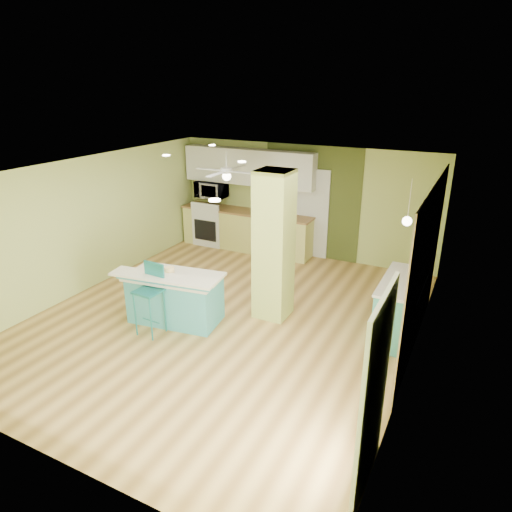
{
  "coord_description": "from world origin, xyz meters",
  "views": [
    {
      "loc": [
        3.56,
        -5.89,
        3.78
      ],
      "look_at": [
        0.37,
        0.4,
        1.06
      ],
      "focal_mm": 32.0,
      "sensor_mm": 36.0,
      "label": 1
    }
  ],
  "objects_px": {
    "bar_stool": "(151,287)",
    "fruit_bowl": "(260,211)",
    "side_counter": "(400,308)",
    "canister": "(169,273)",
    "peninsula": "(175,297)"
  },
  "relations": [
    {
      "from": "peninsula",
      "to": "fruit_bowl",
      "type": "height_order",
      "value": "fruit_bowl"
    },
    {
      "from": "peninsula",
      "to": "side_counter",
      "type": "height_order",
      "value": "peninsula"
    },
    {
      "from": "peninsula",
      "to": "bar_stool",
      "type": "bearing_deg",
      "value": -109.58
    },
    {
      "from": "side_counter",
      "to": "peninsula",
      "type": "bearing_deg",
      "value": -160.19
    },
    {
      "from": "bar_stool",
      "to": "fruit_bowl",
      "type": "bearing_deg",
      "value": 94.96
    },
    {
      "from": "bar_stool",
      "to": "side_counter",
      "type": "height_order",
      "value": "bar_stool"
    },
    {
      "from": "peninsula",
      "to": "bar_stool",
      "type": "relative_size",
      "value": 1.54
    },
    {
      "from": "peninsula",
      "to": "bar_stool",
      "type": "distance_m",
      "value": 0.57
    },
    {
      "from": "bar_stool",
      "to": "fruit_bowl",
      "type": "relative_size",
      "value": 3.62
    },
    {
      "from": "bar_stool",
      "to": "canister",
      "type": "bearing_deg",
      "value": 77.68
    },
    {
      "from": "bar_stool",
      "to": "canister",
      "type": "relative_size",
      "value": 6.08
    },
    {
      "from": "side_counter",
      "to": "bar_stool",
      "type": "bearing_deg",
      "value": -154.4
    },
    {
      "from": "fruit_bowl",
      "to": "canister",
      "type": "distance_m",
      "value": 3.73
    },
    {
      "from": "side_counter",
      "to": "canister",
      "type": "relative_size",
      "value": 7.61
    },
    {
      "from": "bar_stool",
      "to": "fruit_bowl",
      "type": "height_order",
      "value": "bar_stool"
    }
  ]
}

